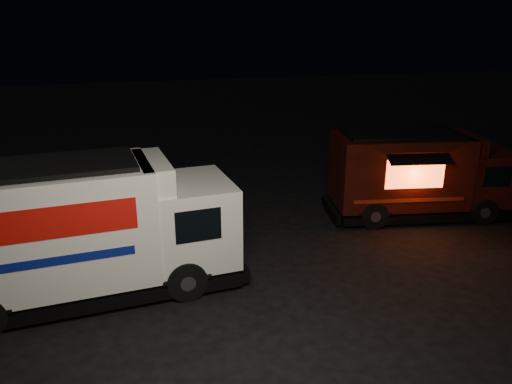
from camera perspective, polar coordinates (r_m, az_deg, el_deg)
The scene contains 3 objects.
ground at distance 11.44m, azimuth -3.68°, elevation -10.97°, with size 80.00×80.00×0.00m, color black.
white_truck at distance 11.22m, azimuth -18.83°, elevation -4.05°, with size 6.67×2.27×3.02m, color white, non-canonical shape.
red_truck at distance 15.86m, azimuth 18.39°, elevation 1.96°, with size 5.61×2.06×2.61m, color #3B0E0A, non-canonical shape.
Camera 1 is at (-1.90, -9.71, 5.76)m, focal length 35.00 mm.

